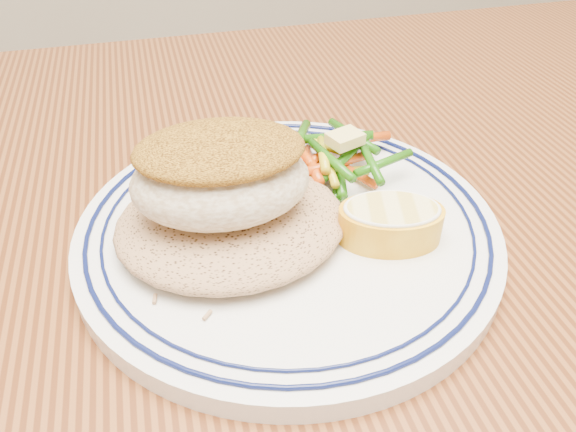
# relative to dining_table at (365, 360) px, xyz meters

# --- Properties ---
(dining_table) EXTENTS (1.50, 0.90, 0.75)m
(dining_table) POSITION_rel_dining_table_xyz_m (0.00, 0.00, 0.00)
(dining_table) COLOR #502510
(dining_table) RESTS_ON ground
(plate) EXTENTS (0.28, 0.28, 0.02)m
(plate) POSITION_rel_dining_table_xyz_m (-0.05, 0.04, 0.11)
(plate) COLOR silver
(plate) RESTS_ON dining_table
(rice_pilaf) EXTENTS (0.15, 0.13, 0.03)m
(rice_pilaf) POSITION_rel_dining_table_xyz_m (-0.09, 0.04, 0.13)
(rice_pilaf) COLOR #A27851
(rice_pilaf) RESTS_ON plate
(fish_fillet) EXTENTS (0.11, 0.09, 0.05)m
(fish_fillet) POSITION_rel_dining_table_xyz_m (-0.09, 0.04, 0.16)
(fish_fillet) COLOR beige
(fish_fillet) RESTS_ON rice_pilaf
(vegetable_pile) EXTENTS (0.09, 0.10, 0.03)m
(vegetable_pile) POSITION_rel_dining_table_xyz_m (-0.00, 0.09, 0.13)
(vegetable_pile) COLOR gold
(vegetable_pile) RESTS_ON plate
(butter_pat) EXTENTS (0.03, 0.03, 0.01)m
(butter_pat) POSITION_rel_dining_table_xyz_m (0.01, 0.09, 0.14)
(butter_pat) COLOR #EDD774
(butter_pat) RESTS_ON vegetable_pile
(lemon_wedge) EXTENTS (0.07, 0.07, 0.03)m
(lemon_wedge) POSITION_rel_dining_table_xyz_m (0.01, 0.01, 0.13)
(lemon_wedge) COLOR yellow
(lemon_wedge) RESTS_ON plate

